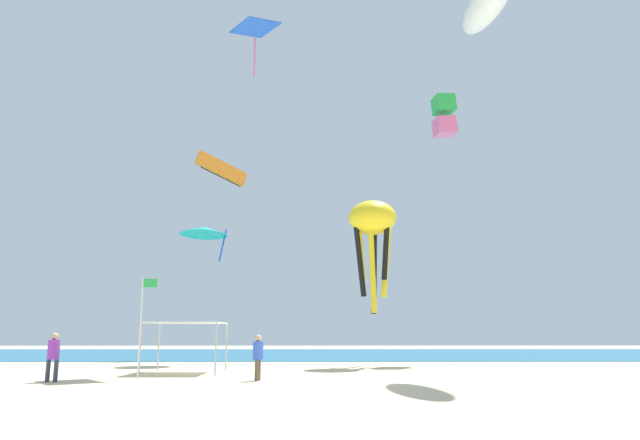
{
  "coord_description": "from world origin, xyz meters",
  "views": [
    {
      "loc": [
        -0.21,
        -21.96,
        1.87
      ],
      "look_at": [
        0.18,
        13.67,
        8.7
      ],
      "focal_mm": 32.6,
      "sensor_mm": 36.0,
      "label": 1
    }
  ],
  "objects_px": {
    "kite_octopus_yellow": "(373,224)",
    "kite_delta_teal": "(204,231)",
    "banner_flag": "(142,318)",
    "kite_inflatable_white": "(487,3)",
    "canopy_tent": "(187,324)",
    "kite_diamond_blue": "(255,30)",
    "kite_parafoil_orange": "(221,169)",
    "person_leftmost": "(53,353)",
    "person_near_tent": "(258,354)",
    "kite_box_green": "(444,116)"
  },
  "relations": [
    {
      "from": "kite_octopus_yellow",
      "to": "kite_delta_teal",
      "type": "bearing_deg",
      "value": 25.46
    },
    {
      "from": "banner_flag",
      "to": "kite_inflatable_white",
      "type": "xyz_separation_m",
      "value": [
        15.71,
        3.09,
        15.93
      ]
    },
    {
      "from": "canopy_tent",
      "to": "kite_diamond_blue",
      "type": "relative_size",
      "value": 1.03
    },
    {
      "from": "kite_inflatable_white",
      "to": "kite_parafoil_orange",
      "type": "height_order",
      "value": "kite_inflatable_white"
    },
    {
      "from": "kite_parafoil_orange",
      "to": "person_leftmost",
      "type": "bearing_deg",
      "value": -124.5
    },
    {
      "from": "person_near_tent",
      "to": "kite_inflatable_white",
      "type": "relative_size",
      "value": 0.3
    },
    {
      "from": "kite_parafoil_orange",
      "to": "kite_delta_teal",
      "type": "relative_size",
      "value": 1.08
    },
    {
      "from": "person_leftmost",
      "to": "kite_diamond_blue",
      "type": "relative_size",
      "value": 0.56
    },
    {
      "from": "banner_flag",
      "to": "kite_octopus_yellow",
      "type": "relative_size",
      "value": 0.63
    },
    {
      "from": "kite_inflatable_white",
      "to": "banner_flag",
      "type": "bearing_deg",
      "value": 95.9
    },
    {
      "from": "canopy_tent",
      "to": "kite_inflatable_white",
      "type": "bearing_deg",
      "value": -1.04
    },
    {
      "from": "person_near_tent",
      "to": "canopy_tent",
      "type": "bearing_deg",
      "value": -129.31
    },
    {
      "from": "person_near_tent",
      "to": "banner_flag",
      "type": "relative_size",
      "value": 0.44
    },
    {
      "from": "banner_flag",
      "to": "kite_diamond_blue",
      "type": "bearing_deg",
      "value": 63.25
    },
    {
      "from": "banner_flag",
      "to": "kite_octopus_yellow",
      "type": "xyz_separation_m",
      "value": [
        10.23,
        8.52,
        5.49
      ]
    },
    {
      "from": "person_leftmost",
      "to": "kite_octopus_yellow",
      "type": "distance_m",
      "value": 17.74
    },
    {
      "from": "person_near_tent",
      "to": "kite_inflatable_white",
      "type": "height_order",
      "value": "kite_inflatable_white"
    },
    {
      "from": "person_near_tent",
      "to": "kite_inflatable_white",
      "type": "distance_m",
      "value": 20.83
    },
    {
      "from": "canopy_tent",
      "to": "kite_delta_teal",
      "type": "distance_m",
      "value": 9.51
    },
    {
      "from": "canopy_tent",
      "to": "kite_diamond_blue",
      "type": "height_order",
      "value": "kite_diamond_blue"
    },
    {
      "from": "person_leftmost",
      "to": "canopy_tent",
      "type": "bearing_deg",
      "value": -121.25
    },
    {
      "from": "person_leftmost",
      "to": "kite_parafoil_orange",
      "type": "height_order",
      "value": "kite_parafoil_orange"
    },
    {
      "from": "person_near_tent",
      "to": "kite_parafoil_orange",
      "type": "height_order",
      "value": "kite_parafoil_orange"
    },
    {
      "from": "kite_octopus_yellow",
      "to": "kite_box_green",
      "type": "xyz_separation_m",
      "value": [
        5.61,
        5.39,
        8.55
      ]
    },
    {
      "from": "kite_box_green",
      "to": "kite_diamond_blue",
      "type": "distance_m",
      "value": 14.37
    },
    {
      "from": "kite_inflatable_white",
      "to": "kite_box_green",
      "type": "height_order",
      "value": "kite_inflatable_white"
    },
    {
      "from": "canopy_tent",
      "to": "kite_delta_teal",
      "type": "bearing_deg",
      "value": 96.22
    },
    {
      "from": "person_near_tent",
      "to": "person_leftmost",
      "type": "distance_m",
      "value": 7.67
    },
    {
      "from": "banner_flag",
      "to": "kite_diamond_blue",
      "type": "relative_size",
      "value": 1.23
    },
    {
      "from": "canopy_tent",
      "to": "kite_diamond_blue",
      "type": "distance_m",
      "value": 17.25
    },
    {
      "from": "kite_diamond_blue",
      "to": "kite_parafoil_orange",
      "type": "bearing_deg",
      "value": -20.84
    },
    {
      "from": "banner_flag",
      "to": "kite_parafoil_orange",
      "type": "xyz_separation_m",
      "value": [
        -0.14,
        18.93,
        11.63
      ]
    },
    {
      "from": "kite_inflatable_white",
      "to": "canopy_tent",
      "type": "bearing_deg",
      "value": 83.72
    },
    {
      "from": "kite_parafoil_orange",
      "to": "kite_delta_teal",
      "type": "height_order",
      "value": "kite_parafoil_orange"
    },
    {
      "from": "kite_octopus_yellow",
      "to": "kite_parafoil_orange",
      "type": "bearing_deg",
      "value": -6.0
    },
    {
      "from": "canopy_tent",
      "to": "person_near_tent",
      "type": "bearing_deg",
      "value": -48.49
    },
    {
      "from": "canopy_tent",
      "to": "kite_box_green",
      "type": "distance_m",
      "value": 23.08
    },
    {
      "from": "kite_octopus_yellow",
      "to": "kite_parafoil_orange",
      "type": "xyz_separation_m",
      "value": [
        -10.37,
        10.41,
        6.14
      ]
    },
    {
      "from": "person_leftmost",
      "to": "kite_inflatable_white",
      "type": "height_order",
      "value": "kite_inflatable_white"
    },
    {
      "from": "person_leftmost",
      "to": "kite_delta_teal",
      "type": "relative_size",
      "value": 0.53
    },
    {
      "from": "canopy_tent",
      "to": "kite_octopus_yellow",
      "type": "distance_m",
      "value": 11.96
    },
    {
      "from": "canopy_tent",
      "to": "kite_inflatable_white",
      "type": "xyz_separation_m",
      "value": [
        14.64,
        -0.27,
        16.13
      ]
    },
    {
      "from": "kite_box_green",
      "to": "kite_diamond_blue",
      "type": "bearing_deg",
      "value": -69.46
    },
    {
      "from": "person_near_tent",
      "to": "kite_octopus_yellow",
      "type": "height_order",
      "value": "kite_octopus_yellow"
    },
    {
      "from": "kite_parafoil_orange",
      "to": "kite_diamond_blue",
      "type": "xyz_separation_m",
      "value": [
        3.65,
        -11.98,
        4.86
      ]
    },
    {
      "from": "person_leftmost",
      "to": "kite_box_green",
      "type": "bearing_deg",
      "value": -131.8
    },
    {
      "from": "banner_flag",
      "to": "kite_inflatable_white",
      "type": "relative_size",
      "value": 0.69
    },
    {
      "from": "person_near_tent",
      "to": "banner_flag",
      "type": "xyz_separation_m",
      "value": [
        -4.76,
        0.81,
        1.35
      ]
    },
    {
      "from": "person_leftmost",
      "to": "kite_diamond_blue",
      "type": "xyz_separation_m",
      "value": [
        6.4,
        8.25,
        17.8
      ]
    },
    {
      "from": "banner_flag",
      "to": "person_leftmost",
      "type": "bearing_deg",
      "value": -155.9
    }
  ]
}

